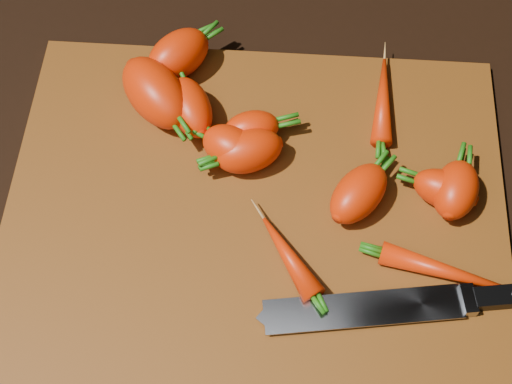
{
  "coord_description": "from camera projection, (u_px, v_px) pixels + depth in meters",
  "views": [
    {
      "loc": [
        0.02,
        -0.32,
        0.65
      ],
      "look_at": [
        0.0,
        0.01,
        0.03
      ],
      "focal_mm": 50.0,
      "sensor_mm": 36.0,
      "label": 1
    }
  ],
  "objects": [
    {
      "name": "carrot_10",
      "position": [
        359.0,
        194.0,
        0.69
      ],
      "size": [
        0.08,
        0.09,
        0.04
      ],
      "primitive_type": "ellipsoid",
      "rotation": [
        0.0,
        0.0,
        0.95
      ],
      "color": "#EF2F07",
      "rests_on": "cutting_board"
    },
    {
      "name": "knife",
      "position": [
        383.0,
        307.0,
        0.65
      ],
      "size": [
        0.3,
        0.07,
        0.02
      ],
      "rotation": [
        0.0,
        0.0,
        0.15
      ],
      "color": "gray",
      "rests_on": "cutting_board"
    },
    {
      "name": "carrot_11",
      "position": [
        456.0,
        190.0,
        0.7
      ],
      "size": [
        0.06,
        0.07,
        0.04
      ],
      "primitive_type": "ellipsoid",
      "rotation": [
        0.0,
        0.0,
        1.29
      ],
      "color": "#EF2F07",
      "rests_on": "cutting_board"
    },
    {
      "name": "ground",
      "position": [
        255.0,
        217.0,
        0.73
      ],
      "size": [
        2.0,
        2.0,
        0.01
      ],
      "primitive_type": "cube",
      "color": "black"
    },
    {
      "name": "carrot_2",
      "position": [
        156.0,
        93.0,
        0.74
      ],
      "size": [
        0.1,
        0.11,
        0.06
      ],
      "primitive_type": "ellipsoid",
      "rotation": [
        0.0,
        0.0,
        -0.87
      ],
      "color": "#EF2F07",
      "rests_on": "cutting_board"
    },
    {
      "name": "carrot_4",
      "position": [
        249.0,
        151.0,
        0.72
      ],
      "size": [
        0.08,
        0.07,
        0.04
      ],
      "primitive_type": "ellipsoid",
      "rotation": [
        0.0,
        0.0,
        3.53
      ],
      "color": "#EF2F07",
      "rests_on": "cutting_board"
    },
    {
      "name": "carrot_3",
      "position": [
        190.0,
        107.0,
        0.74
      ],
      "size": [
        0.07,
        0.09,
        0.04
      ],
      "primitive_type": "ellipsoid",
      "rotation": [
        0.0,
        0.0,
        1.99
      ],
      "color": "#EF2F07",
      "rests_on": "cutting_board"
    },
    {
      "name": "carrot_1",
      "position": [
        232.0,
        148.0,
        0.72
      ],
      "size": [
        0.08,
        0.07,
        0.04
      ],
      "primitive_type": "ellipsoid",
      "rotation": [
        0.0,
        0.0,
        2.65
      ],
      "color": "#EF2F07",
      "rests_on": "cutting_board"
    },
    {
      "name": "carrot_9",
      "position": [
        289.0,
        256.0,
        0.67
      ],
      "size": [
        0.07,
        0.09,
        0.02
      ],
      "primitive_type": "ellipsoid",
      "rotation": [
        0.0,
        0.0,
        2.16
      ],
      "color": "#EF2F07",
      "rests_on": "cutting_board"
    },
    {
      "name": "cutting_board",
      "position": [
        255.0,
        212.0,
        0.72
      ],
      "size": [
        0.5,
        0.4,
        0.01
      ],
      "primitive_type": "cube",
      "color": "#64330B",
      "rests_on": "ground"
    },
    {
      "name": "carrot_5",
      "position": [
        251.0,
        129.0,
        0.73
      ],
      "size": [
        0.07,
        0.05,
        0.04
      ],
      "primitive_type": "ellipsoid",
      "rotation": [
        0.0,
        0.0,
        0.31
      ],
      "color": "#EF2F07",
      "rests_on": "cutting_board"
    },
    {
      "name": "carrot_7",
      "position": [
        383.0,
        100.0,
        0.76
      ],
      "size": [
        0.03,
        0.11,
        0.02
      ],
      "primitive_type": "ellipsoid",
      "rotation": [
        0.0,
        0.0,
        1.52
      ],
      "color": "#EF2F07",
      "rests_on": "cutting_board"
    },
    {
      "name": "carrot_6",
      "position": [
        445.0,
        190.0,
        0.7
      ],
      "size": [
        0.07,
        0.06,
        0.04
      ],
      "primitive_type": "ellipsoid",
      "rotation": [
        0.0,
        0.0,
        2.8
      ],
      "color": "#EF2F07",
      "rests_on": "cutting_board"
    },
    {
      "name": "carrot_0",
      "position": [
        178.0,
        55.0,
        0.77
      ],
      "size": [
        0.09,
        0.09,
        0.05
      ],
      "primitive_type": "ellipsoid",
      "rotation": [
        0.0,
        0.0,
        0.82
      ],
      "color": "#EF2F07",
      "rests_on": "cutting_board"
    },
    {
      "name": "carrot_8",
      "position": [
        448.0,
        272.0,
        0.67
      ],
      "size": [
        0.13,
        0.05,
        0.02
      ],
      "primitive_type": "ellipsoid",
      "rotation": [
        0.0,
        0.0,
        -0.25
      ],
      "color": "#EF2F07",
      "rests_on": "cutting_board"
    }
  ]
}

